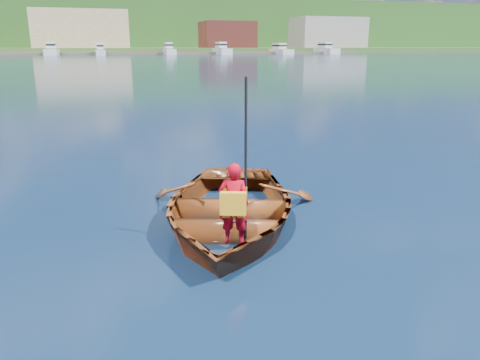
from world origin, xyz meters
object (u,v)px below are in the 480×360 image
at_px(dock, 112,53).
at_px(marina_yachts, 130,50).
at_px(rowboat, 228,208).
at_px(child_paddler, 234,203).

distance_m(dock, marina_yachts, 7.01).
relative_size(rowboat, child_paddler, 2.21).
distance_m(child_paddler, marina_yachts, 143.58).
xyz_separation_m(rowboat, dock, (2.75, 147.14, 0.13)).
distance_m(rowboat, child_paddler, 0.99).
relative_size(dock, marina_yachts, 1.11).
distance_m(rowboat, marina_yachts, 142.68).
bearing_deg(child_paddler, dock, 88.88).
height_order(child_paddler, dock, child_paddler).
bearing_deg(dock, rowboat, -91.07).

